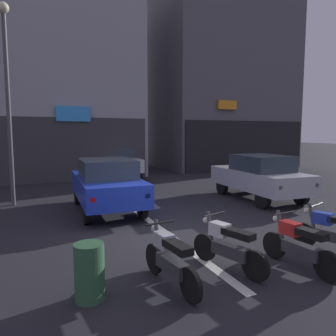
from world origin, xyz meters
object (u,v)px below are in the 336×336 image
object	(u,v)px
motorcycle_silver_row_leftmost	(170,258)
motorcycle_blue_row_right_mid	(332,232)
car_white_down_street	(119,161)
motorcycle_white_row_left_mid	(228,245)
car_silver_parked_kerbside	(259,176)
street_lamp	(7,84)
trash_bin	(89,272)
motorcycle_red_row_centre	(298,244)
car_blue_crossing_near	(107,183)

from	to	relation	value
motorcycle_silver_row_leftmost	motorcycle_blue_row_right_mid	world-z (taller)	same
car_white_down_street	motorcycle_white_row_left_mid	xyz separation A→B (m)	(-1.38, -12.67, -0.43)
car_silver_parked_kerbside	street_lamp	bearing A→B (deg)	162.74
car_white_down_street	trash_bin	size ratio (longest dim) A/B	4.96
motorcycle_red_row_centre	motorcycle_blue_row_right_mid	size ratio (longest dim) A/B	1.05
motorcycle_white_row_left_mid	motorcycle_red_row_centre	distance (m)	1.28
car_blue_crossing_near	motorcycle_silver_row_leftmost	size ratio (longest dim) A/B	2.50
car_blue_crossing_near	street_lamp	xyz separation A→B (m)	(-2.74, 2.07, 3.14)
car_white_down_street	motorcycle_blue_row_right_mid	size ratio (longest dim) A/B	2.64
car_blue_crossing_near	car_silver_parked_kerbside	size ratio (longest dim) A/B	0.99
car_silver_parked_kerbside	car_white_down_street	world-z (taller)	same
motorcycle_white_row_left_mid	motorcycle_silver_row_leftmost	bearing A→B (deg)	-172.80
car_white_down_street	motorcycle_silver_row_leftmost	bearing A→B (deg)	-101.34
motorcycle_blue_row_right_mid	motorcycle_white_row_left_mid	bearing A→B (deg)	175.44
motorcycle_blue_row_right_mid	car_silver_parked_kerbside	bearing A→B (deg)	66.33
motorcycle_silver_row_leftmost	motorcycle_blue_row_right_mid	xyz separation A→B (m)	(3.57, -0.04, 0.00)
car_white_down_street	motorcycle_red_row_centre	world-z (taller)	car_white_down_street
motorcycle_blue_row_right_mid	car_white_down_street	bearing A→B (deg)	94.45
car_blue_crossing_near	trash_bin	bearing A→B (deg)	-105.34
motorcycle_white_row_left_mid	motorcycle_blue_row_right_mid	xyz separation A→B (m)	(2.38, -0.19, 0.00)
car_white_down_street	motorcycle_blue_row_right_mid	bearing A→B (deg)	-85.55
car_silver_parked_kerbside	street_lamp	size ratio (longest dim) A/B	0.64
car_blue_crossing_near	trash_bin	distance (m)	5.45
motorcycle_silver_row_leftmost	street_lamp	bearing A→B (deg)	109.13
car_blue_crossing_near	motorcycle_white_row_left_mid	bearing A→B (deg)	-78.95
motorcycle_white_row_left_mid	trash_bin	distance (m)	2.44
car_blue_crossing_near	motorcycle_red_row_centre	size ratio (longest dim) A/B	2.50
car_blue_crossing_near	car_white_down_street	xyz separation A→B (m)	(2.39, 7.50, 0.00)
motorcycle_white_row_left_mid	car_white_down_street	bearing A→B (deg)	83.77
motorcycle_blue_row_right_mid	street_lamp	bearing A→B (deg)	129.55
motorcycle_blue_row_right_mid	motorcycle_red_row_centre	bearing A→B (deg)	-166.82
motorcycle_red_row_centre	trash_bin	distance (m)	3.66
car_blue_crossing_near	motorcycle_white_row_left_mid	size ratio (longest dim) A/B	2.57
car_white_down_street	motorcycle_red_row_centre	size ratio (longest dim) A/B	2.53
motorcycle_silver_row_leftmost	trash_bin	xyz separation A→B (m)	(-1.25, 0.08, -0.03)
motorcycle_silver_row_leftmost	motorcycle_red_row_centre	xyz separation A→B (m)	(2.38, -0.32, 0.00)
street_lamp	motorcycle_blue_row_right_mid	distance (m)	10.27
car_blue_crossing_near	motorcycle_white_row_left_mid	world-z (taller)	car_blue_crossing_near
car_silver_parked_kerbside	car_blue_crossing_near	bearing A→B (deg)	174.89
motorcycle_blue_row_right_mid	trash_bin	bearing A→B (deg)	178.59
car_blue_crossing_near	motorcycle_white_row_left_mid	distance (m)	5.28
car_silver_parked_kerbside	motorcycle_red_row_centre	world-z (taller)	car_silver_parked_kerbside
trash_bin	car_silver_parked_kerbside	bearing A→B (deg)	34.27
motorcycle_silver_row_leftmost	motorcycle_red_row_centre	world-z (taller)	same
street_lamp	motorcycle_blue_row_right_mid	world-z (taller)	street_lamp
car_blue_crossing_near	motorcycle_silver_row_leftmost	world-z (taller)	car_blue_crossing_near
car_blue_crossing_near	motorcycle_blue_row_right_mid	bearing A→B (deg)	-57.65
car_silver_parked_kerbside	street_lamp	distance (m)	9.20
car_silver_parked_kerbside	street_lamp	xyz separation A→B (m)	(-8.26, 2.57, 3.14)
motorcycle_red_row_centre	motorcycle_white_row_left_mid	bearing A→B (deg)	158.59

